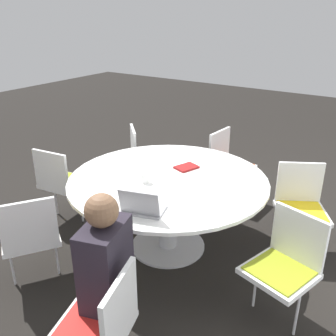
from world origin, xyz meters
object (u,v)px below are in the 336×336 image
at_px(chair_6, 30,233).
at_px(spiral_notebook, 186,167).
at_px(chair_1, 286,261).
at_px(chair_3, 228,161).
at_px(chair_0, 101,324).
at_px(coffee_cup, 145,178).
at_px(chair_2, 301,202).
at_px(chair_5, 61,179).
at_px(person_0, 104,268).
at_px(handbag, 298,214).
at_px(laptop, 142,207).
at_px(chair_4, 144,155).

distance_m(chair_6, spiral_notebook, 1.51).
relative_size(chair_1, chair_3, 1.00).
bearing_deg(chair_0, coffee_cup, 9.56).
distance_m(chair_1, chair_2, 0.95).
relative_size(spiral_notebook, coffee_cup, 2.94).
bearing_deg(chair_3, coffee_cup, -1.29).
height_order(chair_2, chair_5, same).
height_order(chair_1, person_0, person_0).
relative_size(spiral_notebook, handbag, 0.69).
bearing_deg(handbag, chair_1, 10.37).
bearing_deg(chair_1, chair_6, 39.85).
xyz_separation_m(chair_2, coffee_cup, (0.84, -1.15, 0.28)).
bearing_deg(spiral_notebook, coffee_cup, -15.91).
xyz_separation_m(chair_1, chair_3, (-1.51, -1.16, 0.00)).
distance_m(chair_0, coffee_cup, 1.42).
height_order(laptop, coffee_cup, laptop).
height_order(chair_0, chair_5, same).
relative_size(chair_2, chair_4, 1.00).
bearing_deg(laptop, coffee_cup, -72.24).
bearing_deg(chair_0, laptop, 4.48).
xyz_separation_m(person_0, coffee_cup, (-1.05, -0.47, 0.08)).
xyz_separation_m(chair_6, spiral_notebook, (-1.35, 0.63, 0.24)).
bearing_deg(chair_0, chair_6, 54.55).
bearing_deg(chair_4, chair_0, -12.51).
xyz_separation_m(chair_1, chair_5, (-0.07, -2.40, 0.00)).
relative_size(person_0, spiral_notebook, 4.82).
relative_size(chair_0, chair_5, 1.00).
distance_m(chair_4, coffee_cup, 1.31).
bearing_deg(chair_5, spiral_notebook, 15.40).
bearing_deg(chair_2, chair_0, 46.53).
bearing_deg(chair_2, chair_3, -58.77).
distance_m(chair_2, chair_3, 1.15).
bearing_deg(person_0, laptop, -1.35).
bearing_deg(laptop, chair_1, -177.53).
xyz_separation_m(chair_0, chair_3, (-2.67, -0.47, 0.00)).
height_order(chair_0, coffee_cup, chair_0).
bearing_deg(spiral_notebook, handbag, 131.21).
bearing_deg(chair_4, coffee_cup, -6.51).
bearing_deg(spiral_notebook, chair_1, 63.90).
bearing_deg(coffee_cup, chair_0, 26.15).
bearing_deg(spiral_notebook, chair_6, -25.19).
relative_size(chair_0, chair_2, 1.00).
height_order(chair_3, chair_6, same).
bearing_deg(handbag, chair_5, -58.61).
relative_size(chair_1, coffee_cup, 10.00).
bearing_deg(laptop, chair_2, -139.97).
xyz_separation_m(person_0, spiral_notebook, (-1.52, -0.33, 0.05)).
height_order(chair_4, spiral_notebook, chair_4).
bearing_deg(coffee_cup, chair_5, -88.51).
bearing_deg(chair_5, chair_4, 66.78).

